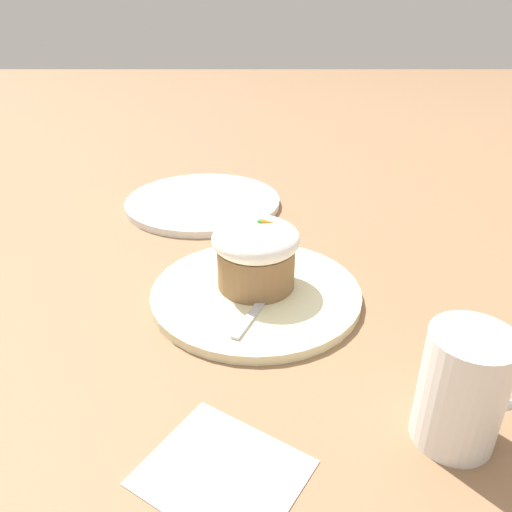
{
  "coord_description": "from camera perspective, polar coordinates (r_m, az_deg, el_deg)",
  "views": [
    {
      "loc": [
        0.0,
        -0.53,
        0.34
      ],
      "look_at": [
        0.0,
        0.01,
        0.05
      ],
      "focal_mm": 35.0,
      "sensor_mm": 36.0,
      "label": 1
    }
  ],
  "objects": [
    {
      "name": "ground_plane",
      "position": [
        0.63,
        -0.28,
        -4.71
      ],
      "size": [
        4.0,
        4.0,
        0.0
      ],
      "primitive_type": "plane",
      "color": "#846042"
    },
    {
      "name": "dessert_plate",
      "position": [
        0.62,
        -0.28,
        -4.25
      ],
      "size": [
        0.26,
        0.26,
        0.01
      ],
      "color": "beige",
      "rests_on": "ground_plane"
    },
    {
      "name": "carrot_cake",
      "position": [
        0.61,
        0.0,
        0.42
      ],
      "size": [
        0.11,
        0.11,
        0.09
      ],
      "color": "olive",
      "rests_on": "dessert_plate"
    },
    {
      "name": "spoon",
      "position": [
        0.6,
        0.87,
        -4.51
      ],
      "size": [
        0.07,
        0.13,
        0.01
      ],
      "color": "#B7B7BC",
      "rests_on": "dessert_plate"
    },
    {
      "name": "coffee_cup",
      "position": [
        0.45,
        22.29,
        -13.83
      ],
      "size": [
        0.1,
        0.07,
        0.11
      ],
      "color": "white",
      "rests_on": "ground_plane"
    },
    {
      "name": "side_plate",
      "position": [
        0.9,
        -6.31,
        6.14
      ],
      "size": [
        0.27,
        0.27,
        0.01
      ],
      "color": "white",
      "rests_on": "ground_plane"
    },
    {
      "name": "paper_napkin",
      "position": [
        0.43,
        -4.23,
        -23.42
      ],
      "size": [
        0.16,
        0.15,
        0.0
      ],
      "color": "white",
      "rests_on": "ground_plane"
    }
  ]
}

